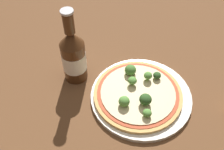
% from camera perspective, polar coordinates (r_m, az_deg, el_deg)
% --- Properties ---
extents(ground_plane, '(3.00, 3.00, 0.00)m').
position_cam_1_polar(ground_plane, '(0.77, 6.61, -4.44)').
color(ground_plane, brown).
extents(plate, '(0.29, 0.29, 0.01)m').
position_cam_1_polar(plate, '(0.76, 6.22, -4.55)').
color(plate, silver).
rests_on(plate, ground_plane).
extents(pizza, '(0.25, 0.25, 0.01)m').
position_cam_1_polar(pizza, '(0.75, 5.64, -4.08)').
color(pizza, tan).
rests_on(pizza, plate).
extents(broccoli_floret_0, '(0.03, 0.03, 0.03)m').
position_cam_1_polar(broccoli_floret_0, '(0.70, 2.66, -5.75)').
color(broccoli_floret_0, '#6B8E51').
rests_on(broccoli_floret_0, pizza).
extents(broccoli_floret_1, '(0.02, 0.02, 0.03)m').
position_cam_1_polar(broccoli_floret_1, '(0.76, 7.84, -0.14)').
color(broccoli_floret_1, '#6B8E51').
rests_on(broccoli_floret_1, pizza).
extents(broccoli_floret_2, '(0.03, 0.03, 0.03)m').
position_cam_1_polar(broccoli_floret_2, '(0.71, 7.30, -5.29)').
color(broccoli_floret_2, '#6B8E51').
rests_on(broccoli_floret_2, pizza).
extents(broccoli_floret_3, '(0.02, 0.02, 0.02)m').
position_cam_1_polar(broccoli_floret_3, '(0.69, 7.67, -8.21)').
color(broccoli_floret_3, '#6B8E51').
rests_on(broccoli_floret_3, pizza).
extents(broccoli_floret_4, '(0.02, 0.02, 0.02)m').
position_cam_1_polar(broccoli_floret_4, '(0.77, 9.78, -0.09)').
color(broccoli_floret_4, '#6B8E51').
rests_on(broccoli_floret_4, pizza).
extents(broccoli_floret_5, '(0.03, 0.03, 0.03)m').
position_cam_1_polar(broccoli_floret_5, '(0.77, 4.04, 1.10)').
color(broccoli_floret_5, '#6B8E51').
rests_on(broccoli_floret_5, pizza).
extents(broccoli_floret_6, '(0.03, 0.03, 0.03)m').
position_cam_1_polar(broccoli_floret_6, '(0.75, 4.50, -1.17)').
color(broccoli_floret_6, '#6B8E51').
rests_on(broccoli_floret_6, pizza).
extents(beer_bottle, '(0.07, 0.07, 0.24)m').
position_cam_1_polar(beer_bottle, '(0.75, -8.38, 4.21)').
color(beer_bottle, '#472814').
rests_on(beer_bottle, ground_plane).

